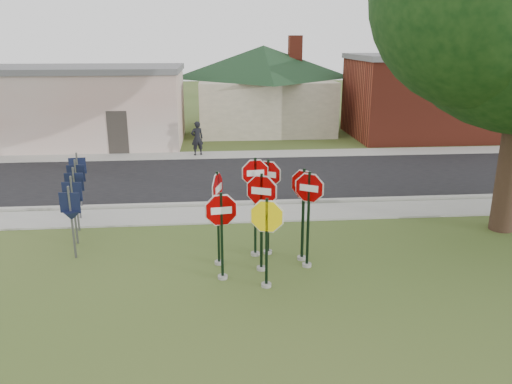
{
  "coord_description": "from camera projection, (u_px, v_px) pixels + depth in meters",
  "views": [
    {
      "loc": [
        -1.24,
        -10.13,
        5.64
      ],
      "look_at": [
        -0.19,
        2.0,
        1.87
      ],
      "focal_mm": 35.0,
      "sensor_mm": 36.0,
      "label": 1
    }
  ],
  "objects": [
    {
      "name": "stop_sign_back_right",
      "position": [
        268.0,
        195.0,
        13.15
      ],
      "size": [
        0.86,
        0.48,
        2.73
      ],
      "color": "gray",
      "rests_on": "ground"
    },
    {
      "name": "ground",
      "position": [
        272.0,
        295.0,
        11.41
      ],
      "size": [
        120.0,
        120.0,
        0.0
      ],
      "primitive_type": "plane",
      "color": "#3E5821",
      "rests_on": "ground"
    },
    {
      "name": "route_sign_row",
      "position": [
        75.0,
        192.0,
        14.89
      ],
      "size": [
        1.43,
        4.63,
        2.0
      ],
      "color": "#59595E",
      "rests_on": "ground"
    },
    {
      "name": "sidewalk_far",
      "position": [
        239.0,
        155.0,
        25.01
      ],
      "size": [
        60.0,
        1.6,
        0.06
      ],
      "primitive_type": "cube",
      "color": "gray",
      "rests_on": "ground"
    },
    {
      "name": "building_stucco",
      "position": [
        70.0,
        105.0,
        27.17
      ],
      "size": [
        12.2,
        6.2,
        4.2
      ],
      "color": "silver",
      "rests_on": "ground"
    },
    {
      "name": "curb",
      "position": [
        250.0,
        203.0,
        17.58
      ],
      "size": [
        60.0,
        0.2,
        0.14
      ],
      "primitive_type": "cube",
      "color": "gray",
      "rests_on": "ground"
    },
    {
      "name": "stop_sign_yellow",
      "position": [
        267.0,
        232.0,
        11.41
      ],
      "size": [
        1.04,
        0.31,
        2.31
      ],
      "color": "gray",
      "rests_on": "ground"
    },
    {
      "name": "stop_sign_far_right",
      "position": [
        303.0,
        202.0,
        12.79
      ],
      "size": [
        0.79,
        0.74,
        2.6
      ],
      "color": "gray",
      "rests_on": "ground"
    },
    {
      "name": "stop_sign_right",
      "position": [
        309.0,
        207.0,
        12.39
      ],
      "size": [
        0.89,
        0.54,
        2.63
      ],
      "color": "gray",
      "rests_on": "ground"
    },
    {
      "name": "stop_sign_far_left",
      "position": [
        218.0,
        205.0,
        12.52
      ],
      "size": [
        0.33,
        1.05,
        2.61
      ],
      "color": "gray",
      "rests_on": "ground"
    },
    {
      "name": "building_brick",
      "position": [
        438.0,
        95.0,
        29.29
      ],
      "size": [
        10.2,
        6.2,
        4.75
      ],
      "color": "maroon",
      "rests_on": "ground"
    },
    {
      "name": "pedestrian",
      "position": [
        197.0,
        138.0,
        24.63
      ],
      "size": [
        0.71,
        0.57,
        1.68
      ],
      "primitive_type": "imported",
      "rotation": [
        0.0,
        0.0,
        3.44
      ],
      "color": "black",
      "rests_on": "sidewalk_far"
    },
    {
      "name": "stop_sign_left",
      "position": [
        222.0,
        225.0,
        11.81
      ],
      "size": [
        1.07,
        0.24,
        2.31
      ],
      "color": "gray",
      "rests_on": "ground"
    },
    {
      "name": "building_house",
      "position": [
        263.0,
        71.0,
        31.44
      ],
      "size": [
        11.6,
        11.6,
        6.2
      ],
      "color": "beige",
      "rests_on": "ground"
    },
    {
      "name": "stop_sign_back_left",
      "position": [
        255.0,
        194.0,
        13.02
      ],
      "size": [
        0.97,
        0.24,
        2.8
      ],
      "color": "gray",
      "rests_on": "ground"
    },
    {
      "name": "road",
      "position": [
        244.0,
        178.0,
        20.92
      ],
      "size": [
        60.0,
        7.0,
        0.04
      ],
      "primitive_type": "cube",
      "color": "black",
      "rests_on": "ground"
    },
    {
      "name": "stop_sign_center",
      "position": [
        262.0,
        209.0,
        12.19
      ],
      "size": [
        0.99,
        0.44,
        2.64
      ],
      "color": "gray",
      "rests_on": "ground"
    },
    {
      "name": "sidewalk_near",
      "position": [
        253.0,
        214.0,
        16.64
      ],
      "size": [
        60.0,
        1.6,
        0.06
      ],
      "primitive_type": "cube",
      "color": "gray",
      "rests_on": "ground"
    }
  ]
}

